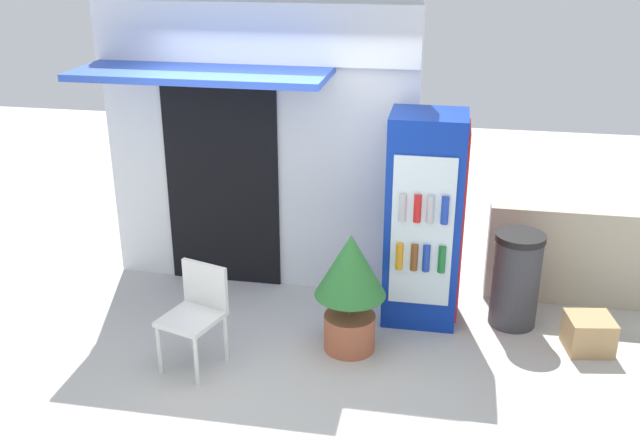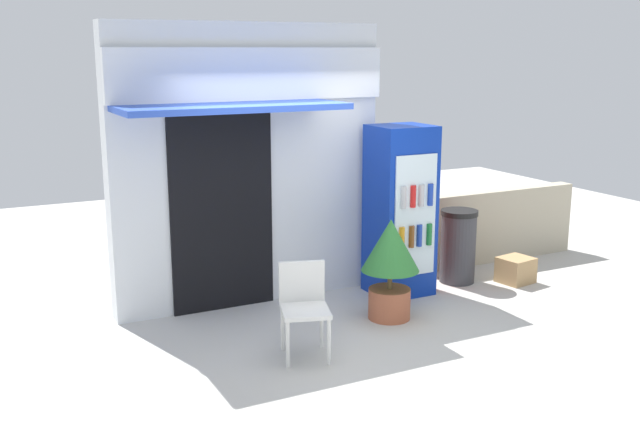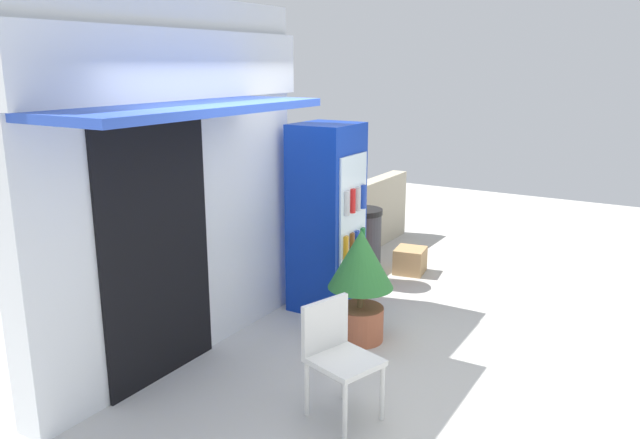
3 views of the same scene
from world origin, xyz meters
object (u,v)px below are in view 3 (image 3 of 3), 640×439
drink_cooler (328,218)px  trash_bin (363,246)px  potted_plant_near_shop (361,275)px  plastic_chair (337,351)px  cardboard_box (410,260)px

drink_cooler → trash_bin: drink_cooler is taller
drink_cooler → potted_plant_near_shop: 0.93m
plastic_chair → potted_plant_near_shop: (1.18, 0.42, 0.14)m
drink_cooler → plastic_chair: (-1.74, -1.10, -0.46)m
cardboard_box → potted_plant_near_shop: bearing=-170.1°
drink_cooler → cardboard_box: bearing=-12.7°
trash_bin → cardboard_box: size_ratio=2.36×
plastic_chair → trash_bin: 2.80m
potted_plant_near_shop → drink_cooler: bearing=50.4°
plastic_chair → cardboard_box: size_ratio=2.27×
cardboard_box → trash_bin: bearing=150.7°
plastic_chair → potted_plant_near_shop: 1.26m
drink_cooler → potted_plant_near_shop: (-0.56, -0.67, -0.32)m
drink_cooler → plastic_chair: bearing=-147.8°
plastic_chair → cardboard_box: 3.29m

